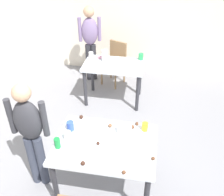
{
  "coord_description": "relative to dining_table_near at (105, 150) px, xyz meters",
  "views": [
    {
      "loc": [
        0.42,
        -2.1,
        2.74
      ],
      "look_at": [
        -0.05,
        0.6,
        0.9
      ],
      "focal_mm": 40.73,
      "sensor_mm": 36.0,
      "label": 1
    }
  ],
  "objects": [
    {
      "name": "wall_back",
      "position": [
        0.01,
        3.28,
        0.65
      ],
      "size": [
        6.4,
        0.1,
        2.6
      ],
      "primitive_type": "cube",
      "color": "beige",
      "rests_on": "ground_plane"
    },
    {
      "name": "person_adult_far",
      "position": [
        -0.83,
        2.69,
        0.28
      ],
      "size": [
        0.45,
        0.27,
        1.54
      ],
      "color": "#28282D",
      "rests_on": "ground_plane"
    },
    {
      "name": "cup_far_0",
      "position": [
        0.22,
        2.23,
        0.16
      ],
      "size": [
        0.08,
        0.08,
        0.12
      ],
      "primitive_type": "cylinder",
      "color": "green",
      "rests_on": "dining_table_far"
    },
    {
      "name": "person_girl_near",
      "position": [
        -0.84,
        -0.05,
        0.22
      ],
      "size": [
        0.45,
        0.21,
        1.46
      ],
      "color": "#383D4C",
      "rests_on": "ground_plane"
    },
    {
      "name": "donut_far_1",
      "position": [
        -0.53,
        2.17,
        0.12
      ],
      "size": [
        0.1,
        0.1,
        0.03
      ],
      "primitive_type": "torus",
      "color": "pink",
      "rests_on": "dining_table_far"
    },
    {
      "name": "cup_near_0",
      "position": [
        -0.43,
        -0.01,
        0.15
      ],
      "size": [
        0.09,
        0.09,
        0.1
      ],
      "primitive_type": "cylinder",
      "color": "white",
      "rests_on": "dining_table_near"
    },
    {
      "name": "cake_ball_0",
      "position": [
        0.32,
        0.37,
        0.12
      ],
      "size": [
        0.04,
        0.04,
        0.04
      ],
      "primitive_type": "sphere",
      "color": "brown",
      "rests_on": "dining_table_near"
    },
    {
      "name": "cup_near_2",
      "position": [
        -0.45,
        0.15,
        0.16
      ],
      "size": [
        0.08,
        0.08,
        0.12
      ],
      "primitive_type": "cylinder",
      "color": "#3351B2",
      "rests_on": "dining_table_near"
    },
    {
      "name": "soda_can",
      "position": [
        -0.5,
        -0.15,
        0.16
      ],
      "size": [
        0.07,
        0.07,
        0.12
      ],
      "primitive_type": "cylinder",
      "color": "#198438",
      "rests_on": "dining_table_near"
    },
    {
      "name": "cake_ball_5",
      "position": [
        0.0,
        0.28,
        0.12
      ],
      "size": [
        0.05,
        0.05,
        0.05
      ],
      "primitive_type": "sphere",
      "color": "brown",
      "rests_on": "dining_table_near"
    },
    {
      "name": "pitcher_far",
      "position": [
        -0.41,
        2.06,
        0.2
      ],
      "size": [
        0.11,
        0.11,
        0.21
      ],
      "primitive_type": "cylinder",
      "color": "white",
      "rests_on": "dining_table_far"
    },
    {
      "name": "dining_table_near",
      "position": [
        0.0,
        0.0,
        0.0
      ],
      "size": [
        1.13,
        0.82,
        0.75
      ],
      "color": "silver",
      "rests_on": "ground_plane"
    },
    {
      "name": "donut_far_0",
      "position": [
        0.2,
        1.87,
        0.12
      ],
      "size": [
        0.11,
        0.11,
        0.03
      ],
      "primitive_type": "torus",
      "color": "white",
      "rests_on": "dining_table_far"
    },
    {
      "name": "cake_ball_2",
      "position": [
        0.27,
        0.3,
        0.12
      ],
      "size": [
        0.05,
        0.05,
        0.05
      ],
      "primitive_type": "sphere",
      "color": "brown",
      "rests_on": "dining_table_near"
    },
    {
      "name": "cake_ball_4",
      "position": [
        0.26,
        -0.38,
        0.12
      ],
      "size": [
        0.04,
        0.04,
        0.04
      ],
      "primitive_type": "sphere",
      "color": "brown",
      "rests_on": "dining_table_near"
    },
    {
      "name": "fork_near",
      "position": [
        -0.15,
        0.21,
        0.1
      ],
      "size": [
        0.17,
        0.02,
        0.01
      ],
      "primitive_type": "cube",
      "color": "silver",
      "rests_on": "dining_table_near"
    },
    {
      "name": "ground_plane",
      "position": [
        0.01,
        0.08,
        -0.65
      ],
      "size": [
        6.4,
        6.4,
        0.0
      ],
      "primitive_type": "plane",
      "color": "gray"
    },
    {
      "name": "dining_table_far",
      "position": [
        -0.24,
        1.96,
        -0.02
      ],
      "size": [
        1.05,
        0.66,
        0.75
      ],
      "color": "silver",
      "rests_on": "ground_plane"
    },
    {
      "name": "cake_ball_1",
      "position": [
        -0.07,
        -0.04,
        0.12
      ],
      "size": [
        0.04,
        0.04,
        0.04
      ],
      "primitive_type": "sphere",
      "color": "#3D2319",
      "rests_on": "dining_table_near"
    },
    {
      "name": "cake_ball_3",
      "position": [
        0.53,
        -0.15,
        0.12
      ],
      "size": [
        0.04,
        0.04,
        0.04
      ],
      "primitive_type": "sphere",
      "color": "brown",
      "rests_on": "dining_table_near"
    },
    {
      "name": "donut_far_2",
      "position": [
        -0.09,
        2.11,
        0.12
      ],
      "size": [
        0.12,
        0.12,
        0.04
      ],
      "primitive_type": "torus",
      "color": "white",
      "rests_on": "dining_table_far"
    },
    {
      "name": "cup_near_1",
      "position": [
        0.42,
        0.29,
        0.15
      ],
      "size": [
        0.07,
        0.07,
        0.1
      ],
      "primitive_type": "cylinder",
      "color": "yellow",
      "rests_on": "dining_table_near"
    },
    {
      "name": "chair_far_table",
      "position": [
        -0.31,
        2.65,
        -0.15
      ],
      "size": [
        0.53,
        0.53,
        0.87
      ],
      "color": "olive",
      "rests_on": "ground_plane"
    },
    {
      "name": "cup_far_1",
      "position": [
        -0.69,
        2.16,
        0.15
      ],
      "size": [
        0.08,
        0.08,
        0.11
      ],
      "primitive_type": "cylinder",
      "color": "white",
      "rests_on": "dining_table_far"
    },
    {
      "name": "mixing_bowl",
      "position": [
        0.18,
        0.23,
        0.14
      ],
      "size": [
        0.17,
        0.17,
        0.07
      ],
      "primitive_type": "cylinder",
      "color": "white",
      "rests_on": "dining_table_near"
    },
    {
      "name": "cake_ball_6",
      "position": [
        -0.16,
        -0.34,
        0.12
      ],
      "size": [
        0.05,
        0.05,
        0.05
      ],
      "primitive_type": "sphere",
      "color": "#3D2319",
      "rests_on": "dining_table_near"
    },
    {
      "name": "cake_ball_7",
      "position": [
        -0.38,
        0.38,
        0.12
      ],
      "size": [
        0.05,
        0.05,
        0.05
      ],
      "primitive_type": "sphere",
      "color": "#3D2319",
      "rests_on": "dining_table_near"
    }
  ]
}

